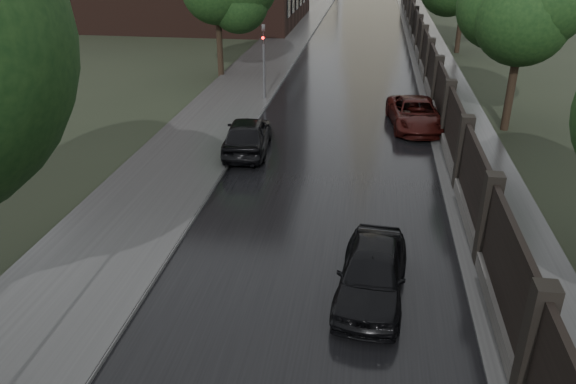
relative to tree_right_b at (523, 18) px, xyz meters
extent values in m
cube|color=#383533|center=(-2.90, 10.00, -4.70)|extent=(0.40, 75.00, 0.50)
cube|color=black|center=(-2.90, 10.00, -3.45)|extent=(0.15, 75.00, 2.00)
cylinder|color=black|center=(-15.50, 8.00, -2.02)|extent=(0.36, 0.36, 5.85)
cylinder|color=black|center=(0.00, 0.00, -2.19)|extent=(0.36, 0.36, 5.53)
sphere|color=black|center=(0.00, 0.00, 0.02)|extent=(4.08, 4.08, 4.08)
cylinder|color=black|center=(0.00, 18.00, -2.19)|extent=(0.36, 0.36, 5.53)
cylinder|color=#59595E|center=(-11.80, 3.00, -3.45)|extent=(0.12, 0.12, 3.00)
imported|color=#59595E|center=(-11.80, 3.00, -1.45)|extent=(0.16, 0.20, 1.00)
sphere|color=#FF0C0C|center=(-11.80, 2.85, -1.60)|extent=(0.14, 0.14, 0.14)
imported|color=black|center=(-11.10, -4.50, -4.20)|extent=(2.13, 4.51, 1.49)
imported|color=black|center=(-5.90, -13.98, -4.26)|extent=(1.97, 4.18, 1.38)
imported|color=black|center=(-4.10, -0.32, -4.29)|extent=(2.73, 4.99, 1.32)
camera|label=1|loc=(-6.23, -25.83, 3.44)|focal=35.00mm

